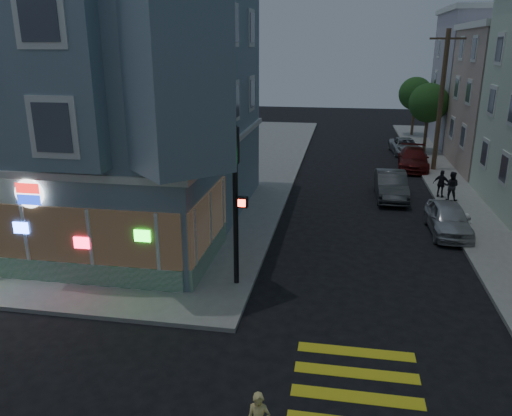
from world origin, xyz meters
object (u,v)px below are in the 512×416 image
(pedestrian_a, at_px, (451,186))
(parked_car_c, at_px, (413,159))
(street_tree_near, at_px, (429,103))
(traffic_signal, at_px, (235,181))
(parked_car_d, at_px, (405,146))
(utility_pole, at_px, (441,99))
(pedestrian_b, at_px, (441,184))
(parked_car_b, at_px, (391,185))
(street_tree_far, at_px, (415,94))
(parked_car_a, at_px, (448,219))
(fire_hydrant, at_px, (466,221))

(pedestrian_a, height_order, parked_car_c, pedestrian_a)
(street_tree_near, height_order, traffic_signal, traffic_signal)
(pedestrian_a, bearing_deg, parked_car_d, -65.91)
(utility_pole, height_order, street_tree_near, utility_pole)
(pedestrian_a, xyz_separation_m, pedestrian_b, (-0.42, 0.53, -0.04))
(utility_pole, distance_m, parked_car_b, 8.80)
(traffic_signal, bearing_deg, parked_car_b, 63.88)
(street_tree_far, distance_m, traffic_signal, 34.55)
(street_tree_near, bearing_deg, parked_car_a, -94.70)
(traffic_signal, distance_m, fire_hydrant, 12.00)
(parked_car_b, xyz_separation_m, parked_car_d, (2.10, 12.67, -0.15))
(pedestrian_b, xyz_separation_m, parked_car_b, (-2.70, -0.21, -0.16))
(street_tree_far, height_order, parked_car_b, street_tree_far)
(utility_pole, height_order, pedestrian_a, utility_pole)
(parked_car_c, bearing_deg, pedestrian_b, -80.31)
(parked_car_a, bearing_deg, pedestrian_a, 77.25)
(pedestrian_a, distance_m, parked_car_a, 5.00)
(street_tree_far, distance_m, pedestrian_a, 21.57)
(utility_pole, xyz_separation_m, traffic_signal, (-9.58, -19.14, -0.90))
(pedestrian_a, relative_size, parked_car_c, 0.33)
(street_tree_near, bearing_deg, parked_car_b, -105.43)
(pedestrian_b, xyz_separation_m, fire_hydrant, (0.22, -5.23, -0.34))
(street_tree_near, xyz_separation_m, parked_car_a, (-1.50, -18.24, -3.23))
(street_tree_near, bearing_deg, street_tree_far, 90.00)
(parked_car_d, bearing_deg, parked_car_c, -94.96)
(utility_pole, xyz_separation_m, parked_car_d, (-1.30, 5.63, -4.19))
(fire_hydrant, bearing_deg, pedestrian_b, 92.41)
(parked_car_c, xyz_separation_m, fire_hydrant, (0.82, -12.49, -0.14))
(utility_pole, height_order, fire_hydrant, utility_pole)
(fire_hydrant, bearing_deg, parked_car_c, 93.76)
(utility_pole, distance_m, fire_hydrant, 12.79)
(fire_hydrant, bearing_deg, traffic_signal, -142.10)
(street_tree_far, height_order, traffic_signal, traffic_signal)
(street_tree_near, xyz_separation_m, street_tree_far, (0.00, 8.00, 0.00))
(fire_hydrant, bearing_deg, utility_pole, 87.72)
(pedestrian_a, bearing_deg, traffic_signal, 71.35)
(parked_car_d, bearing_deg, fire_hydrant, -92.31)
(fire_hydrant, bearing_deg, street_tree_near, 87.85)
(utility_pole, bearing_deg, pedestrian_a, -92.19)
(parked_car_d, bearing_deg, pedestrian_a, -90.48)
(utility_pole, distance_m, pedestrian_b, 7.89)
(utility_pole, relative_size, traffic_signal, 1.63)
(parked_car_c, height_order, parked_car_d, parked_car_c)
(street_tree_near, distance_m, pedestrian_b, 13.21)
(parked_car_a, relative_size, parked_car_b, 0.91)
(utility_pole, relative_size, parked_car_b, 1.97)
(street_tree_far, xyz_separation_m, parked_car_c, (-1.50, -13.57, -3.23))
(parked_car_a, distance_m, fire_hydrant, 0.85)
(pedestrian_a, height_order, parked_car_b, pedestrian_a)
(fire_hydrant, bearing_deg, parked_car_d, 92.66)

